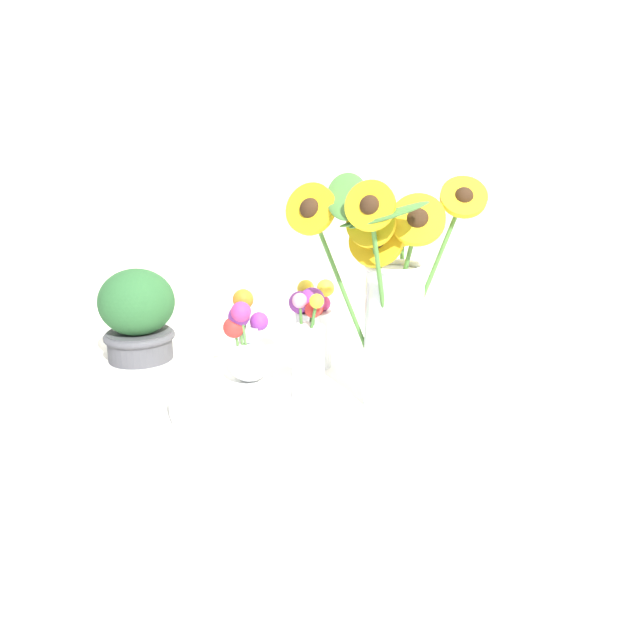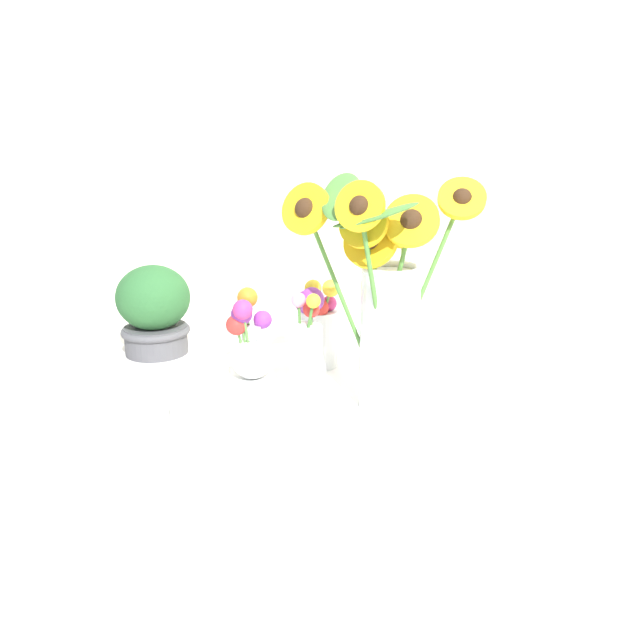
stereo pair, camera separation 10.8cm
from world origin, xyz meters
TOP-DOWN VIEW (x-y plane):
  - ground_plane at (0.00, 0.00)m, footprint 6.00×6.00m
  - wall_back at (0.00, 0.54)m, footprint 3.60×0.06m
  - serving_tray at (0.01, 0.03)m, footprint 0.53×0.53m
  - mason_jar_sunflowers at (0.14, -0.01)m, footprint 0.32×0.23m
  - vase_small_center at (0.01, -0.01)m, footprint 0.06×0.09m
  - vase_bulb_right at (-0.12, 0.01)m, footprint 0.08×0.09m
  - vase_small_back at (-0.04, 0.13)m, footprint 0.09×0.08m
  - potted_plant at (-0.42, 0.11)m, footprint 0.16×0.16m

SIDE VIEW (x-z plane):
  - ground_plane at x=0.00m, z-range 0.00..0.00m
  - serving_tray at x=0.01m, z-range 0.00..0.02m
  - vase_bulb_right at x=-0.12m, z-range 0.01..0.18m
  - potted_plant at x=-0.42m, z-range 0.00..0.20m
  - vase_small_back at x=-0.04m, z-range 0.02..0.19m
  - vase_small_center at x=0.01m, z-range 0.02..0.21m
  - mason_jar_sunflowers at x=0.14m, z-range 0.01..0.40m
  - wall_back at x=0.00m, z-range 0.00..1.40m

